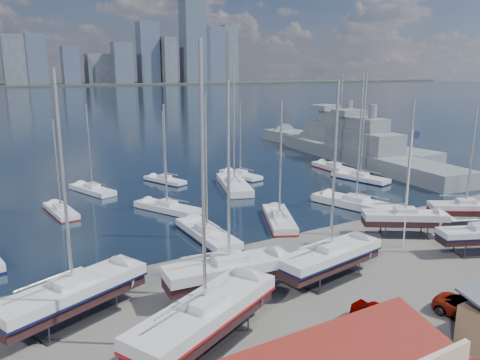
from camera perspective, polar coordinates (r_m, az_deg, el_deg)
ground at (r=44.70m, az=16.30°, el=-9.69°), size 1400.00×1400.00×0.00m
water at (r=339.52m, az=-25.68°, el=8.97°), size 1400.00×600.00×0.40m
sailboat_cradle_0 at (r=34.83m, az=-19.67°, el=-12.85°), size 11.01×6.78×17.15m
sailboat_cradle_1 at (r=30.16m, az=-4.24°, el=-16.13°), size 11.96×8.00×18.68m
sailboat_cradle_2 at (r=36.45m, az=-1.34°, el=-10.90°), size 10.26×3.83×16.34m
sailboat_cradle_3 at (r=39.60m, az=10.96°, el=-9.14°), size 10.41×4.32×16.29m
sailboat_cradle_4 at (r=51.99m, az=19.44°, el=-4.36°), size 8.47×6.72×14.14m
sailboat_cradle_6 at (r=58.43m, az=25.81°, el=-3.09°), size 8.02×6.22×13.26m
sailboat_moored_1 at (r=60.83m, az=-20.99°, el=-3.63°), size 3.02×8.22×12.03m
sailboat_moored_2 at (r=69.91m, az=-17.56°, el=-1.24°), size 5.00×8.96×13.04m
sailboat_moored_3 at (r=48.96m, az=-4.02°, el=-6.76°), size 3.08×10.40×15.47m
sailboat_moored_4 at (r=58.66m, az=-8.86°, el=-3.48°), size 6.19×9.35×13.78m
sailboat_moored_5 at (r=73.56m, az=-9.15°, el=-0.10°), size 4.70×8.01×11.56m
sailboat_moored_6 at (r=53.76m, az=4.81°, el=-4.94°), size 6.70×9.85×14.43m
sailboat_moored_7 at (r=69.00m, az=-0.72°, el=-0.80°), size 7.12×12.53×18.26m
sailboat_moored_8 at (r=76.17m, az=0.05°, el=0.52°), size 3.80×8.70×12.58m
sailboat_moored_9 at (r=61.22m, az=13.94°, el=-3.01°), size 6.11×11.96×17.39m
sailboat_moored_10 at (r=76.41m, az=14.44°, el=0.14°), size 4.60×9.80×14.14m
sailboat_moored_11 at (r=83.38m, az=11.33°, el=1.37°), size 3.38×9.75×14.32m
naval_ship_east at (r=90.95m, az=14.63°, el=3.04°), size 14.00×47.90×18.26m
naval_ship_west at (r=104.18m, az=11.99°, el=4.42°), size 9.54×46.82×18.19m
car_a at (r=34.16m, az=17.08°, el=-15.73°), size 2.61×4.79×1.55m
car_b at (r=31.84m, az=21.35°, el=-18.64°), size 4.12×2.63×1.28m
car_c at (r=37.41m, az=26.49°, el=-14.06°), size 3.46×5.49×1.41m
flagpole at (r=47.60m, az=19.93°, el=-0.09°), size 1.03×0.12×11.66m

